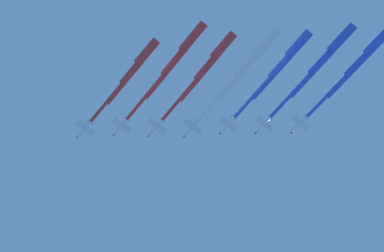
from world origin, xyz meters
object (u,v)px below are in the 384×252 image
at_px(jet_starboard_inner, 206,68).
at_px(jet_starboard_outer, 357,64).
at_px(jet_port_mid, 248,65).
at_px(jet_port_outer, 321,61).
at_px(jet_port_inner, 174,61).
at_px(jet_lead, 131,73).
at_px(jet_starboard_mid, 280,66).

distance_m(jet_starboard_inner, jet_starboard_outer, 59.54).
xyz_separation_m(jet_port_mid, jet_port_outer, (-20.13, 21.17, 1.98)).
relative_size(jet_port_inner, jet_starboard_outer, 1.07).
bearing_deg(jet_lead, jet_starboard_mid, 132.84).
xyz_separation_m(jet_port_mid, jet_starboard_outer, (-30.77, 30.40, 1.37)).
relative_size(jet_starboard_inner, jet_starboard_mid, 1.00).
bearing_deg(jet_port_outer, jet_starboard_outer, 139.08).
bearing_deg(jet_port_mid, jet_starboard_outer, 135.35).
bearing_deg(jet_port_outer, jet_lead, -47.98).
relative_size(jet_port_outer, jet_starboard_outer, 1.04).
height_order(jet_starboard_inner, jet_starboard_mid, jet_starboard_mid).
height_order(jet_port_mid, jet_starboard_outer, jet_starboard_outer).
bearing_deg(jet_lead, jet_port_inner, 121.47).
bearing_deg(jet_lead, jet_port_mid, 131.06).
bearing_deg(jet_port_mid, jet_port_inner, -43.09).
distance_m(jet_port_mid, jet_port_outer, 29.28).
bearing_deg(jet_starboard_mid, jet_lead, -47.16).
bearing_deg(jet_port_inner, jet_starboard_inner, 145.41).
height_order(jet_lead, jet_port_inner, jet_port_inner).
distance_m(jet_lead, jet_port_inner, 17.79).
xyz_separation_m(jet_lead, jet_starboard_mid, (-40.24, 43.40, 1.02)).
xyz_separation_m(jet_port_outer, jet_starboard_outer, (-10.64, 9.23, -0.61)).
distance_m(jet_starboard_mid, jet_port_outer, 16.16).
relative_size(jet_lead, jet_starboard_outer, 0.94).
relative_size(jet_starboard_mid, jet_port_outer, 0.95).
height_order(jet_starboard_inner, jet_starboard_outer, jet_starboard_inner).
distance_m(jet_lead, jet_port_outer, 75.32).
height_order(jet_lead, jet_port_mid, jet_lead).
relative_size(jet_starboard_inner, jet_port_mid, 0.95).
bearing_deg(jet_port_mid, jet_lead, -48.94).
bearing_deg(jet_lead, jet_port_outer, 132.02).
distance_m(jet_lead, jet_starboard_outer, 89.31).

